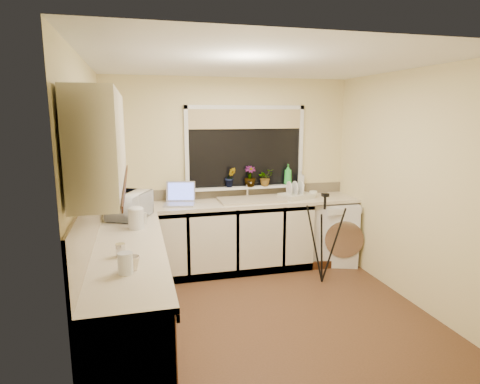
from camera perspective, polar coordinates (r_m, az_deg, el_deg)
name	(u,v)px	position (r m, az deg, el deg)	size (l,w,h in m)	color
floor	(264,311)	(4.35, 3.41, -16.35)	(3.20, 3.20, 0.00)	brown
ceiling	(267,63)	(3.89, 3.83, 17.65)	(3.20, 3.20, 0.00)	white
wall_back	(230,173)	(5.37, -1.35, 2.71)	(3.20, 3.20, 0.00)	beige
wall_front	(341,240)	(2.60, 13.94, -6.57)	(3.20, 3.20, 0.00)	beige
wall_left	(91,203)	(3.77, -20.17, -1.49)	(3.00, 3.00, 0.00)	beige
wall_right	(408,187)	(4.69, 22.56, 0.66)	(3.00, 3.00, 0.00)	beige
base_cabinet_back	(211,239)	(5.19, -4.07, -6.61)	(2.55, 0.60, 0.86)	silver
base_cabinet_left	(131,299)	(3.72, -15.05, -14.31)	(0.54, 2.40, 0.86)	silver
worktop_back	(236,203)	(5.14, -0.58, -1.56)	(3.20, 0.60, 0.04)	beige
worktop_left	(128,249)	(3.55, -15.41, -7.72)	(0.60, 2.40, 0.04)	beige
upper_cabinet	(102,140)	(3.24, -18.76, 6.94)	(0.28, 1.90, 0.70)	silver
splashback_left	(90,223)	(3.51, -20.33, -4.10)	(0.02, 2.40, 0.45)	beige
splashback_back	(231,192)	(5.40, -1.31, 0.01)	(3.20, 0.02, 0.14)	beige
window_glass	(245,148)	(5.37, 0.76, 6.20)	(1.50, 0.02, 1.00)	black
window_blind	(246,119)	(5.32, 0.84, 10.20)	(1.50, 0.02, 0.25)	tan
windowsill	(246,187)	(5.38, 0.90, 0.68)	(1.60, 0.14, 0.03)	white
sink	(251,200)	(5.19, 1.57, -1.09)	(0.82, 0.46, 0.03)	tan
faucet	(247,189)	(5.34, 1.04, 0.43)	(0.03, 0.03, 0.24)	silver
washing_machine	(333,231)	(5.69, 12.94, -5.41)	(0.59, 0.57, 0.84)	silver
laptop	(180,198)	(5.05, -8.43, -0.86)	(0.42, 0.39, 0.27)	#A4A3AB
kettle	(136,219)	(4.04, -14.38, -3.68)	(0.15, 0.15, 0.19)	silver
dish_rack	(296,196)	(5.39, 7.89, -0.55)	(0.40, 0.30, 0.06)	beige
tripod	(324,238)	(4.93, 11.64, -6.39)	(0.53, 0.53, 1.09)	black
glass_jug	(125,263)	(2.96, -15.80, -9.60)	(0.10, 0.10, 0.15)	silver
steel_jar	(121,250)	(3.32, -16.43, -7.83)	(0.08, 0.08, 0.10)	silver
microwave	(130,205)	(4.46, -15.22, -1.82)	(0.50, 0.34, 0.27)	white
plant_b	(230,177)	(5.29, -1.35, 2.08)	(0.14, 0.11, 0.26)	#999999
plant_c	(250,176)	(5.33, 1.41, 2.22)	(0.15, 0.15, 0.27)	#999999
plant_d	(265,177)	(5.40, 3.57, 2.06)	(0.20, 0.18, 0.23)	#999999
soap_bottle_green	(288,174)	(5.53, 6.75, 2.49)	(0.11, 0.11, 0.28)	green
soap_bottle_clear	(301,177)	(5.60, 8.56, 2.05)	(0.08, 0.08, 0.18)	#999999
cup_back	(313,194)	(5.47, 10.24, -0.30)	(0.11, 0.11, 0.09)	silver
cup_left	(132,263)	(3.02, -14.88, -9.63)	(0.11, 0.11, 0.10)	beige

